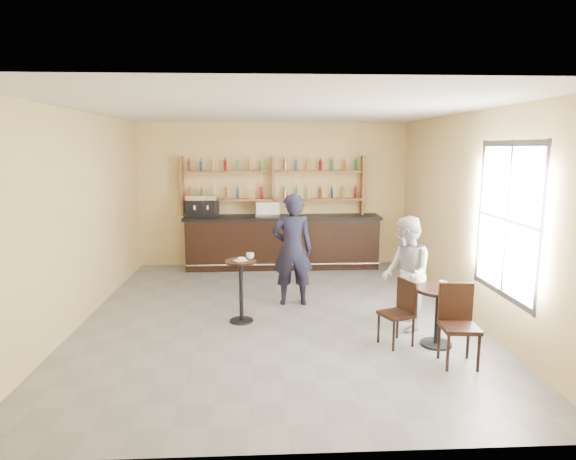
{
  "coord_description": "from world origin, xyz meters",
  "views": [
    {
      "loc": [
        -0.21,
        -7.31,
        2.65
      ],
      "look_at": [
        0.2,
        0.8,
        1.25
      ],
      "focal_mm": 30.0,
      "sensor_mm": 36.0,
      "label": 1
    }
  ],
  "objects_px": {
    "pastry_case": "(268,209)",
    "patron_second": "(406,273)",
    "pedestal_table": "(241,291)",
    "man_main": "(292,249)",
    "espresso_machine": "(202,206)",
    "chair_south": "(460,327)",
    "cafe_table": "(438,317)",
    "chair_west": "(396,313)",
    "bar_counter": "(283,242)"
  },
  "relations": [
    {
      "from": "pastry_case",
      "to": "pedestal_table",
      "type": "xyz_separation_m",
      "value": [
        -0.44,
        -3.37,
        -0.84
      ]
    },
    {
      "from": "chair_west",
      "to": "patron_second",
      "type": "height_order",
      "value": "patron_second"
    },
    {
      "from": "bar_counter",
      "to": "pedestal_table",
      "type": "distance_m",
      "value": 3.45
    },
    {
      "from": "chair_south",
      "to": "cafe_table",
      "type": "bearing_deg",
      "value": 98.85
    },
    {
      "from": "pedestal_table",
      "to": "patron_second",
      "type": "relative_size",
      "value": 0.58
    },
    {
      "from": "bar_counter",
      "to": "patron_second",
      "type": "xyz_separation_m",
      "value": [
        1.65,
        -3.76,
        0.26
      ]
    },
    {
      "from": "cafe_table",
      "to": "chair_south",
      "type": "relative_size",
      "value": 0.81
    },
    {
      "from": "cafe_table",
      "to": "chair_south",
      "type": "bearing_deg",
      "value": -85.24
    },
    {
      "from": "pastry_case",
      "to": "cafe_table",
      "type": "xyz_separation_m",
      "value": [
        2.24,
        -4.4,
        -0.92
      ]
    },
    {
      "from": "chair_west",
      "to": "chair_south",
      "type": "distance_m",
      "value": 0.89
    },
    {
      "from": "espresso_machine",
      "to": "chair_south",
      "type": "relative_size",
      "value": 0.65
    },
    {
      "from": "man_main",
      "to": "chair_west",
      "type": "relative_size",
      "value": 2.15
    },
    {
      "from": "espresso_machine",
      "to": "man_main",
      "type": "relative_size",
      "value": 0.34
    },
    {
      "from": "man_main",
      "to": "chair_south",
      "type": "height_order",
      "value": "man_main"
    },
    {
      "from": "bar_counter",
      "to": "pastry_case",
      "type": "relative_size",
      "value": 8.19
    },
    {
      "from": "cafe_table",
      "to": "chair_west",
      "type": "xyz_separation_m",
      "value": [
        -0.55,
        0.05,
        0.04
      ]
    },
    {
      "from": "patron_second",
      "to": "chair_south",
      "type": "bearing_deg",
      "value": 15.52
    },
    {
      "from": "pastry_case",
      "to": "chair_west",
      "type": "height_order",
      "value": "pastry_case"
    },
    {
      "from": "chair_west",
      "to": "patron_second",
      "type": "relative_size",
      "value": 0.53
    },
    {
      "from": "pedestal_table",
      "to": "pastry_case",
      "type": "bearing_deg",
      "value": 82.53
    },
    {
      "from": "pedestal_table",
      "to": "man_main",
      "type": "xyz_separation_m",
      "value": [
        0.83,
        0.82,
        0.47
      ]
    },
    {
      "from": "man_main",
      "to": "cafe_table",
      "type": "relative_size",
      "value": 2.37
    },
    {
      "from": "pastry_case",
      "to": "patron_second",
      "type": "height_order",
      "value": "patron_second"
    },
    {
      "from": "pastry_case",
      "to": "espresso_machine",
      "type": "bearing_deg",
      "value": -179.22
    },
    {
      "from": "pastry_case",
      "to": "patron_second",
      "type": "relative_size",
      "value": 0.31
    },
    {
      "from": "pastry_case",
      "to": "cafe_table",
      "type": "distance_m",
      "value": 5.02
    },
    {
      "from": "espresso_machine",
      "to": "pastry_case",
      "type": "bearing_deg",
      "value": 8.43
    },
    {
      "from": "pastry_case",
      "to": "man_main",
      "type": "bearing_deg",
      "value": -80.53
    },
    {
      "from": "pedestal_table",
      "to": "cafe_table",
      "type": "bearing_deg",
      "value": -21.16
    },
    {
      "from": "chair_west",
      "to": "chair_south",
      "type": "xyz_separation_m",
      "value": [
        0.6,
        -0.65,
        0.05
      ]
    },
    {
      "from": "chair_south",
      "to": "espresso_machine",
      "type": "bearing_deg",
      "value": 130.61
    },
    {
      "from": "cafe_table",
      "to": "chair_south",
      "type": "height_order",
      "value": "chair_south"
    },
    {
      "from": "man_main",
      "to": "chair_south",
      "type": "bearing_deg",
      "value": 126.59
    },
    {
      "from": "bar_counter",
      "to": "pedestal_table",
      "type": "relative_size",
      "value": 4.45
    },
    {
      "from": "pastry_case",
      "to": "patron_second",
      "type": "bearing_deg",
      "value": -61.5
    },
    {
      "from": "man_main",
      "to": "chair_west",
      "type": "xyz_separation_m",
      "value": [
        1.3,
        -1.81,
        -0.51
      ]
    },
    {
      "from": "bar_counter",
      "to": "cafe_table",
      "type": "height_order",
      "value": "bar_counter"
    },
    {
      "from": "pedestal_table",
      "to": "chair_west",
      "type": "height_order",
      "value": "pedestal_table"
    },
    {
      "from": "man_main",
      "to": "chair_south",
      "type": "distance_m",
      "value": 3.14
    },
    {
      "from": "pedestal_table",
      "to": "chair_south",
      "type": "relative_size",
      "value": 0.97
    },
    {
      "from": "cafe_table",
      "to": "pastry_case",
      "type": "bearing_deg",
      "value": 116.92
    },
    {
      "from": "espresso_machine",
      "to": "man_main",
      "type": "distance_m",
      "value": 3.15
    },
    {
      "from": "cafe_table",
      "to": "patron_second",
      "type": "bearing_deg",
      "value": 111.99
    },
    {
      "from": "patron_second",
      "to": "cafe_table",
      "type": "bearing_deg",
      "value": 23.55
    },
    {
      "from": "pedestal_table",
      "to": "cafe_table",
      "type": "relative_size",
      "value": 1.21
    },
    {
      "from": "patron_second",
      "to": "bar_counter",
      "type": "bearing_deg",
      "value": -154.72
    },
    {
      "from": "chair_west",
      "to": "pastry_case",
      "type": "bearing_deg",
      "value": 177.64
    },
    {
      "from": "chair_south",
      "to": "patron_second",
      "type": "bearing_deg",
      "value": 108.05
    },
    {
      "from": "espresso_machine",
      "to": "pastry_case",
      "type": "distance_m",
      "value": 1.42
    },
    {
      "from": "cafe_table",
      "to": "chair_south",
      "type": "distance_m",
      "value": 0.61
    }
  ]
}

